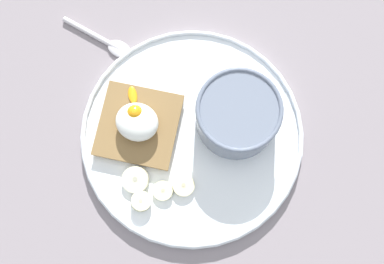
% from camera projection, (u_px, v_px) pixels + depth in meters
% --- Properties ---
extents(ground_plane, '(1.20, 1.20, 0.02)m').
position_uv_depth(ground_plane, '(192.00, 138.00, 0.75)').
color(ground_plane, gray).
rests_on(ground_plane, ground).
extents(plate, '(0.31, 0.31, 0.02)m').
position_uv_depth(plate, '(192.00, 135.00, 0.73)').
color(plate, white).
rests_on(plate, ground_plane).
extents(oatmeal_bowl, '(0.11, 0.11, 0.06)m').
position_uv_depth(oatmeal_bowl, '(238.00, 115.00, 0.70)').
color(oatmeal_bowl, slate).
rests_on(oatmeal_bowl, plate).
extents(toast_slice, '(0.12, 0.12, 0.01)m').
position_uv_depth(toast_slice, '(139.00, 126.00, 0.72)').
color(toast_slice, olive).
rests_on(toast_slice, plate).
extents(poached_egg, '(0.06, 0.07, 0.03)m').
position_uv_depth(poached_egg, '(137.00, 121.00, 0.70)').
color(poached_egg, white).
rests_on(poached_egg, toast_slice).
extents(banana_slice_front, '(0.04, 0.04, 0.01)m').
position_uv_depth(banana_slice_front, '(163.00, 191.00, 0.71)').
color(banana_slice_front, '#F0ECBB').
rests_on(banana_slice_front, plate).
extents(banana_slice_left, '(0.04, 0.04, 0.01)m').
position_uv_depth(banana_slice_left, '(184.00, 185.00, 0.71)').
color(banana_slice_left, beige).
rests_on(banana_slice_left, plate).
extents(banana_slice_back, '(0.04, 0.04, 0.02)m').
position_uv_depth(banana_slice_back, '(141.00, 201.00, 0.70)').
color(banana_slice_back, beige).
rests_on(banana_slice_back, plate).
extents(banana_slice_right, '(0.04, 0.04, 0.02)m').
position_uv_depth(banana_slice_right, '(135.00, 180.00, 0.71)').
color(banana_slice_right, '#EDEAC5').
rests_on(banana_slice_right, plate).
extents(spoon, '(0.11, 0.03, 0.01)m').
position_uv_depth(spoon, '(105.00, 41.00, 0.77)').
color(spoon, silver).
rests_on(spoon, ground_plane).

